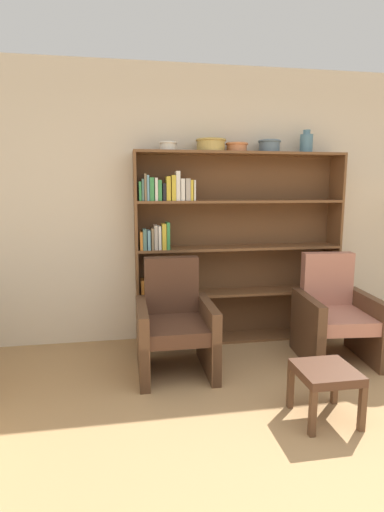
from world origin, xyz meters
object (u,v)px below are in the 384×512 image
object	(u,v)px
armchair_cushioned	(335,315)
footstool	(326,377)
bowl_olive	(168,146)
bowl_stoneware	(237,147)
bookshelf	(221,250)
bowl_cream	(211,145)
armchair_leather	(175,324)
bowl_brass	(269,146)
vase_tall	(306,143)

from	to	relation	value
armchair_cushioned	footstool	distance (m)	1.10
bowl_olive	bowl_stoneware	distance (m)	0.67
bookshelf	armchair_cushioned	distance (m)	1.24
bowl_cream	bowl_stoneware	world-z (taller)	bowl_cream
bowl_olive	armchair_leather	distance (m)	1.67
bowl_brass	armchair_leather	distance (m)	1.97
bookshelf	vase_tall	xyz separation A→B (m)	(0.86, -0.02, 1.06)
bowl_brass	armchair_leather	xyz separation A→B (m)	(-1.03, -0.61, -1.57)
bowl_stoneware	footstool	size ratio (longest dim) A/B	0.57
armchair_cushioned	footstool	bearing A→B (deg)	63.57
armchair_cushioned	vase_tall	bearing A→B (deg)	-78.00
armchair_leather	footstool	size ratio (longest dim) A/B	2.49
bookshelf	vase_tall	world-z (taller)	vase_tall
bowl_brass	armchair_cushioned	bearing A→B (deg)	-53.15
bowl_cream	footstool	world-z (taller)	bowl_cream
bowl_brass	bowl_stoneware	bearing A→B (deg)	-180.00
armchair_leather	armchair_cushioned	distance (m)	1.49
bookshelf	bowl_brass	world-z (taller)	bowl_brass
footstool	armchair_leather	bearing A→B (deg)	134.30
bowl_cream	bowl_stoneware	bearing A→B (deg)	-0.00
bowl_brass	armchair_leather	world-z (taller)	bowl_brass
armchair_leather	bowl_stoneware	bearing A→B (deg)	-138.87
bowl_olive	bowl_brass	distance (m)	1.00
bookshelf	vase_tall	bearing A→B (deg)	-1.46
bookshelf	bowl_cream	bearing A→B (deg)	-169.61
bowl_olive	bowl_stoneware	world-z (taller)	bowl_stoneware
bowl_olive	bowl_stoneware	xyz separation A→B (m)	(0.67, -0.00, 0.00)
bookshelf	armchair_cushioned	size ratio (longest dim) A/B	2.19
bookshelf	armchair_leather	xyz separation A→B (m)	(-0.56, -0.63, -0.54)
bowl_olive	bowl_stoneware	bearing A→B (deg)	-0.00
bookshelf	bowl_olive	xyz separation A→B (m)	(-0.53, -0.02, 1.01)
bowl_stoneware	bowl_brass	bearing A→B (deg)	0.00
armchair_cushioned	footstool	world-z (taller)	armchair_cushioned
bowl_cream	vase_tall	world-z (taller)	vase_tall
vase_tall	footstool	world-z (taller)	vase_tall
bowl_olive	bowl_brass	size ratio (longest dim) A/B	0.77
bookshelf	bowl_stoneware	bearing A→B (deg)	-8.96
armchair_cushioned	armchair_leather	bearing A→B (deg)	5.41
bookshelf	bowl_stoneware	distance (m)	1.02
vase_tall	footstool	distance (m)	2.35
bowl_brass	bowl_cream	bearing A→B (deg)	180.00
bowl_stoneware	footstool	bearing A→B (deg)	-82.18
bowl_olive	bowl_stoneware	size ratio (longest dim) A/B	0.79
vase_tall	bowl_stoneware	bearing A→B (deg)	-180.00
bowl_brass	footstool	distance (m)	2.28
bowl_olive	armchair_leather	world-z (taller)	bowl_olive
vase_tall	armchair_leather	xyz separation A→B (m)	(-1.41, -0.61, -1.60)
bowl_brass	vase_tall	bearing A→B (deg)	0.00
bookshelf	bowl_olive	bearing A→B (deg)	-177.65
bowl_stoneware	armchair_leather	size ratio (longest dim) A/B	0.23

